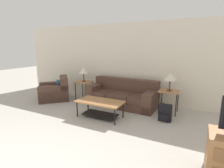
{
  "coord_description": "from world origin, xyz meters",
  "views": [
    {
      "loc": [
        2.13,
        -0.77,
        1.83
      ],
      "look_at": [
        -0.05,
        3.53,
        0.8
      ],
      "focal_mm": 28.0,
      "sensor_mm": 36.0,
      "label": 1
    }
  ],
  "objects_px": {
    "coffee_table": "(100,105)",
    "table_lamp_right": "(170,77)",
    "armchair": "(55,91)",
    "side_table_left": "(84,83)",
    "table_lamp_left": "(84,70)",
    "side_table_right": "(169,93)",
    "couch": "(122,96)",
    "backpack": "(165,113)"
  },
  "relations": [
    {
      "from": "armchair",
      "to": "side_table_right",
      "type": "distance_m",
      "value": 3.83
    },
    {
      "from": "armchair",
      "to": "backpack",
      "type": "height_order",
      "value": "armchair"
    },
    {
      "from": "table_lamp_left",
      "to": "backpack",
      "type": "xyz_separation_m",
      "value": [
        2.9,
        -0.61,
        -0.83
      ]
    },
    {
      "from": "table_lamp_left",
      "to": "table_lamp_right",
      "type": "xyz_separation_m",
      "value": [
        2.87,
        0.0,
        0.0
      ]
    },
    {
      "from": "armchair",
      "to": "couch",
      "type": "bearing_deg",
      "value": 11.75
    },
    {
      "from": "armchair",
      "to": "side_table_left",
      "type": "bearing_deg",
      "value": 26.39
    },
    {
      "from": "table_lamp_right",
      "to": "backpack",
      "type": "distance_m",
      "value": 1.03
    },
    {
      "from": "armchair",
      "to": "coffee_table",
      "type": "xyz_separation_m",
      "value": [
        2.24,
        -0.69,
        0.05
      ]
    },
    {
      "from": "couch",
      "to": "table_lamp_left",
      "type": "xyz_separation_m",
      "value": [
        -1.44,
        -0.03,
        0.74
      ]
    },
    {
      "from": "couch",
      "to": "table_lamp_left",
      "type": "distance_m",
      "value": 1.62
    },
    {
      "from": "coffee_table",
      "to": "side_table_right",
      "type": "height_order",
      "value": "side_table_right"
    },
    {
      "from": "side_table_right",
      "to": "backpack",
      "type": "xyz_separation_m",
      "value": [
        0.03,
        -0.61,
        -0.36
      ]
    },
    {
      "from": "armchair",
      "to": "table_lamp_right",
      "type": "distance_m",
      "value": 3.89
    },
    {
      "from": "table_lamp_right",
      "to": "backpack",
      "type": "height_order",
      "value": "table_lamp_right"
    },
    {
      "from": "side_table_right",
      "to": "coffee_table",
      "type": "bearing_deg",
      "value": -143.38
    },
    {
      "from": "coffee_table",
      "to": "couch",
      "type": "bearing_deg",
      "value": 84.59
    },
    {
      "from": "side_table_left",
      "to": "table_lamp_right",
      "type": "distance_m",
      "value": 2.91
    },
    {
      "from": "couch",
      "to": "table_lamp_left",
      "type": "bearing_deg",
      "value": -178.63
    },
    {
      "from": "couch",
      "to": "backpack",
      "type": "relative_size",
      "value": 5.2
    },
    {
      "from": "armchair",
      "to": "table_lamp_right",
      "type": "height_order",
      "value": "table_lamp_right"
    },
    {
      "from": "backpack",
      "to": "couch",
      "type": "bearing_deg",
      "value": 156.04
    },
    {
      "from": "couch",
      "to": "coffee_table",
      "type": "distance_m",
      "value": 1.19
    },
    {
      "from": "armchair",
      "to": "coffee_table",
      "type": "relative_size",
      "value": 1.1
    },
    {
      "from": "armchair",
      "to": "side_table_left",
      "type": "height_order",
      "value": "armchair"
    },
    {
      "from": "side_table_left",
      "to": "side_table_right",
      "type": "xyz_separation_m",
      "value": [
        2.87,
        0.0,
        0.0
      ]
    },
    {
      "from": "armchair",
      "to": "table_lamp_left",
      "type": "distance_m",
      "value": 1.27
    },
    {
      "from": "side_table_left",
      "to": "table_lamp_right",
      "type": "xyz_separation_m",
      "value": [
        2.87,
        0.0,
        0.46
      ]
    },
    {
      "from": "coffee_table",
      "to": "table_lamp_left",
      "type": "bearing_deg",
      "value": 139.08
    },
    {
      "from": "couch",
      "to": "backpack",
      "type": "distance_m",
      "value": 1.6
    },
    {
      "from": "table_lamp_left",
      "to": "side_table_left",
      "type": "bearing_deg",
      "value": 0.0
    },
    {
      "from": "side_table_right",
      "to": "backpack",
      "type": "relative_size",
      "value": 1.51
    },
    {
      "from": "table_lamp_right",
      "to": "backpack",
      "type": "xyz_separation_m",
      "value": [
        0.03,
        -0.61,
        -0.83
      ]
    },
    {
      "from": "side_table_right",
      "to": "table_lamp_right",
      "type": "height_order",
      "value": "table_lamp_right"
    },
    {
      "from": "coffee_table",
      "to": "table_lamp_right",
      "type": "bearing_deg",
      "value": 36.62
    },
    {
      "from": "side_table_right",
      "to": "table_lamp_left",
      "type": "bearing_deg",
      "value": 180.0
    },
    {
      "from": "armchair",
      "to": "table_lamp_left",
      "type": "height_order",
      "value": "table_lamp_left"
    },
    {
      "from": "side_table_left",
      "to": "backpack",
      "type": "relative_size",
      "value": 1.51
    },
    {
      "from": "armchair",
      "to": "side_table_right",
      "type": "relative_size",
      "value": 2.09
    },
    {
      "from": "couch",
      "to": "table_lamp_left",
      "type": "relative_size",
      "value": 4.41
    },
    {
      "from": "coffee_table",
      "to": "side_table_right",
      "type": "distance_m",
      "value": 1.94
    },
    {
      "from": "coffee_table",
      "to": "side_table_right",
      "type": "relative_size",
      "value": 1.91
    },
    {
      "from": "couch",
      "to": "side_table_left",
      "type": "xyz_separation_m",
      "value": [
        -1.44,
        -0.03,
        0.28
      ]
    }
  ]
}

